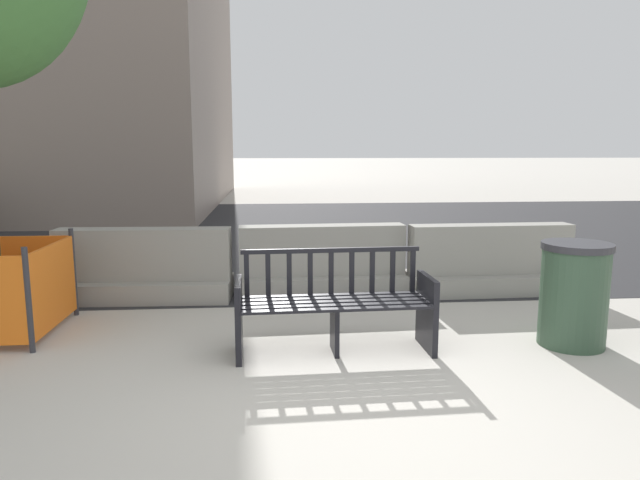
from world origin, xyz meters
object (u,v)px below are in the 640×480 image
at_px(jersey_barrier_left, 145,271).
at_px(street_bench, 334,307).
at_px(jersey_barrier_right, 490,265).
at_px(trash_bin, 574,294).
at_px(jersey_barrier_centre, 322,266).

bearing_deg(jersey_barrier_left, street_bench, -43.56).
height_order(jersey_barrier_right, trash_bin, trash_bin).
bearing_deg(street_bench, trash_bin, -0.37).
relative_size(street_bench, trash_bin, 1.82).
xyz_separation_m(jersey_barrier_left, jersey_barrier_right, (4.15, 0.00, 0.00)).
relative_size(jersey_barrier_left, trash_bin, 2.17).
bearing_deg(jersey_barrier_right, jersey_barrier_left, -179.96).
bearing_deg(jersey_barrier_left, jersey_barrier_centre, 3.05).
xyz_separation_m(jersey_barrier_centre, trash_bin, (2.08, -2.05, 0.13)).
height_order(jersey_barrier_left, trash_bin, trash_bin).
height_order(jersey_barrier_left, jersey_barrier_right, same).
bearing_deg(street_bench, jersey_barrier_left, 136.44).
bearing_deg(trash_bin, jersey_barrier_centre, 135.41).
xyz_separation_m(street_bench, jersey_barrier_centre, (0.08, 2.03, -0.06)).
bearing_deg(jersey_barrier_right, jersey_barrier_centre, 176.97).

